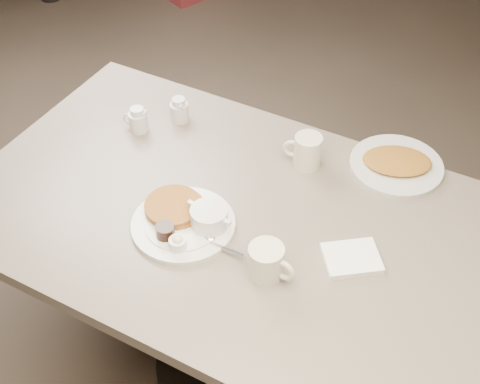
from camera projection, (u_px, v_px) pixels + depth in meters
The scene contains 8 objects.
diner_table at pixel (237, 257), 1.87m from camera, with size 1.50×0.90×0.75m.
main_plate at pixel (187, 220), 1.71m from camera, with size 0.35×0.31×0.07m.
coffee_mug_near at pixel (267, 262), 1.58m from camera, with size 0.13×0.10×0.09m.
napkin at pixel (352, 258), 1.63m from camera, with size 0.18×0.17×0.02m.
coffee_mug_far at pixel (307, 151), 1.87m from camera, with size 0.12×0.10×0.10m.
creamer_left at pixel (138, 120), 1.99m from camera, with size 0.08×0.07×0.08m.
creamer_right at pixel (179, 110), 2.03m from camera, with size 0.08×0.08×0.08m.
hash_plate at pixel (397, 164), 1.88m from camera, with size 0.35×0.35×0.04m.
Camera 1 is at (0.59, -1.07, 2.01)m, focal length 48.91 mm.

